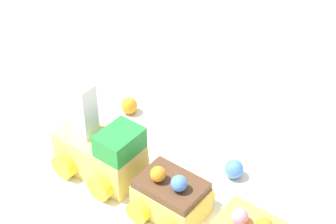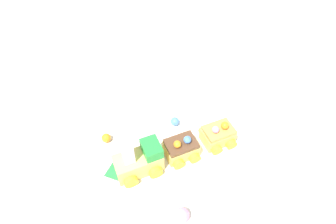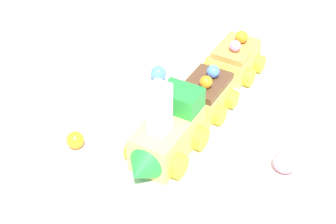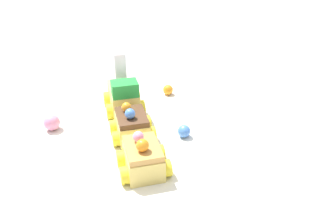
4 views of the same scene
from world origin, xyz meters
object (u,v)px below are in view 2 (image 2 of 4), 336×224
Objects in this scene: cake_train_locomotive at (135,162)px; cake_car_caramel at (218,135)px; gumball_pink at (182,215)px; gumball_blue at (175,121)px; gumball_orange at (106,138)px; cake_car_chocolate at (181,148)px.

cake_train_locomotive reaches higher than cake_car_caramel.
cake_car_caramel is at bearing -127.45° from gumball_pink.
cake_train_locomotive is at bearing -0.04° from cake_car_caramel.
cake_car_caramel is at bearing 141.78° from gumball_blue.
cake_car_caramel is 0.26m from gumball_orange.
cake_car_chocolate reaches higher than gumball_blue.
gumball_pink is (-0.07, 0.12, -0.02)m from cake_train_locomotive.
gumball_blue is at bearing -50.01° from cake_car_caramel.
gumball_pink is 0.23m from gumball_blue.
gumball_orange is 0.25m from gumball_pink.
cake_car_chocolate reaches higher than gumball_pink.
cake_car_chocolate is at bearing 179.87° from cake_train_locomotive.
cake_train_locomotive is 1.59× the size of cake_car_caramel.
cake_car_chocolate is (-0.10, -0.02, -0.01)m from cake_train_locomotive.
gumball_blue is (-0.04, -0.23, -0.00)m from gumball_pink.
cake_train_locomotive reaches higher than gumball_blue.
gumball_blue is at bearing -174.09° from gumball_orange.
cake_car_chocolate is 0.18m from gumball_orange.
gumball_orange is at bearing -68.75° from cake_train_locomotive.
cake_train_locomotive is 0.20m from cake_car_caramel.
cake_car_caramel is 3.73× the size of gumball_blue.
gumball_pink is at bearing 65.87° from cake_car_chocolate.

